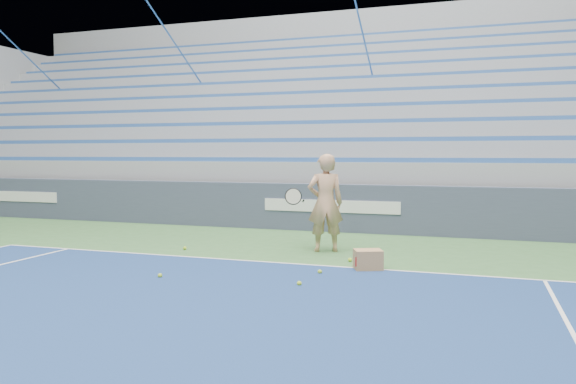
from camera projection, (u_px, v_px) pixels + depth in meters
The scene contains 9 objects.
sponsor_barrier at pixel (332, 208), 13.02m from camera, with size 30.00×0.32×1.10m.
bleachers at pixel (375, 136), 18.30m from camera, with size 31.00×9.15×7.30m.
tennis_player at pixel (325, 203), 10.32m from camera, with size 0.99×0.94×1.80m.
ball_box at pixel (368, 260), 8.73m from camera, with size 0.51×0.46×0.32m.
tennis_ball_0 at pixel (299, 283), 7.69m from camera, with size 0.07×0.07×0.07m, color #B6D72C.
tennis_ball_1 at pixel (350, 260), 9.39m from camera, with size 0.07×0.07×0.07m, color #B6D72C.
tennis_ball_2 at pixel (160, 276), 8.18m from camera, with size 0.07×0.07×0.07m, color #B6D72C.
tennis_ball_3 at pixel (320, 272), 8.44m from camera, with size 0.07×0.07×0.07m, color #B6D72C.
tennis_ball_4 at pixel (185, 248), 10.54m from camera, with size 0.07×0.07×0.07m, color #B6D72C.
Camera 1 is at (3.16, 3.27, 1.82)m, focal length 35.00 mm.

